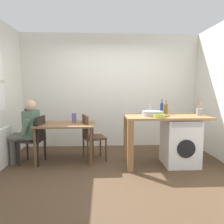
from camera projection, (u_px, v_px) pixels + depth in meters
The scene contains 17 objects.
ground_plane at pixel (115, 173), 3.62m from camera, with size 5.46×5.46×0.00m, color #4C3826.
wall_back at pixel (111, 91), 5.20m from camera, with size 4.60×0.10×2.70m, color silver.
radiator at pixel (0, 149), 3.78m from camera, with size 0.10×0.80×0.70m, color white.
dining_table at pixel (66, 128), 4.14m from camera, with size 1.10×0.76×0.74m.
chair_person_seat at pixel (36, 137), 4.02m from camera, with size 0.44×0.44×0.90m.
chair_opposite at pixel (91, 135), 4.21m from camera, with size 0.50×0.50×0.90m.
seated_person at pixel (27, 128), 4.01m from camera, with size 0.52×0.53×1.20m.
kitchen_counter at pixel (155, 125), 3.90m from camera, with size 1.50×0.68×0.92m.
washing_machine at pixel (180, 142), 3.96m from camera, with size 0.60×0.61×0.86m.
sink_basin at pixel (152, 113), 3.87m from camera, with size 0.38×0.38×0.09m, color #9EA0A5.
tap at pixel (150, 107), 4.04m from camera, with size 0.02×0.02×0.28m, color #B2B2B7.
bottle_tall_green at pixel (162, 108), 4.03m from camera, with size 0.06×0.06×0.29m.
bottle_squat_brown at pixel (166, 108), 4.15m from camera, with size 0.08×0.08×0.26m.
mixing_bowl at pixel (159, 116), 3.68m from camera, with size 0.20×0.20×0.06m.
utensil_crock at pixel (199, 112), 3.97m from camera, with size 0.11×0.11×0.30m.
vase at pixel (74, 118), 4.23m from camera, with size 0.09×0.09×0.19m, color slate.
scissors at pixel (166, 116), 3.79m from camera, with size 0.15×0.06×0.01m.
Camera 1 is at (-0.22, -3.47, 1.43)m, focal length 34.30 mm.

